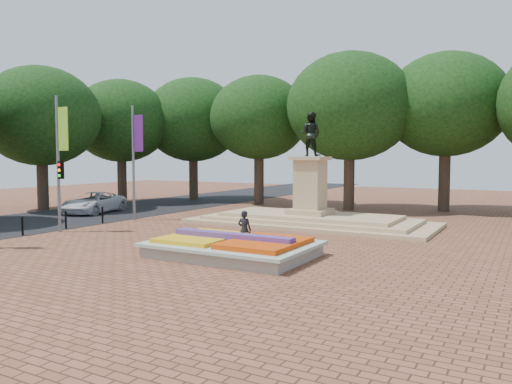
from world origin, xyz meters
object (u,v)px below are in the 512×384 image
at_px(monument, 310,209).
at_px(pedestrian, 244,230).
at_px(flower_bed, 233,247).
at_px(van, 94,203).

xyz_separation_m(monument, pedestrian, (0.64, -8.48, -0.07)).
xyz_separation_m(flower_bed, van, (-16.33, 7.98, 0.34)).
height_order(flower_bed, monument, monument).
distance_m(monument, van, 15.43).
bearing_deg(monument, flower_bed, -84.13).
distance_m(monument, pedestrian, 8.50).
relative_size(monument, pedestrian, 8.56).
relative_size(flower_bed, van, 1.21).
height_order(van, pedestrian, pedestrian).
height_order(flower_bed, van, van).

